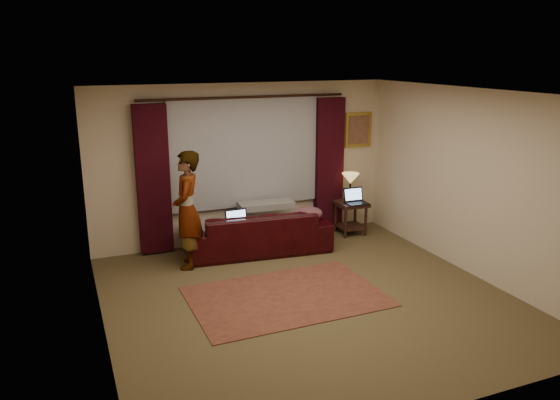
% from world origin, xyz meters
% --- Properties ---
extents(floor, '(5.00, 5.00, 0.01)m').
position_xyz_m(floor, '(0.00, 0.00, -0.01)').
color(floor, brown).
rests_on(floor, ground).
extents(ceiling, '(5.00, 5.00, 0.02)m').
position_xyz_m(ceiling, '(0.00, 0.00, 2.60)').
color(ceiling, silver).
rests_on(ceiling, ground).
extents(wall_back, '(5.00, 0.02, 2.60)m').
position_xyz_m(wall_back, '(0.00, 2.50, 1.30)').
color(wall_back, beige).
rests_on(wall_back, ground).
extents(wall_front, '(5.00, 0.02, 2.60)m').
position_xyz_m(wall_front, '(0.00, -2.50, 1.30)').
color(wall_front, beige).
rests_on(wall_front, ground).
extents(wall_left, '(0.02, 5.00, 2.60)m').
position_xyz_m(wall_left, '(-2.50, 0.00, 1.30)').
color(wall_left, beige).
rests_on(wall_left, ground).
extents(wall_right, '(0.02, 5.00, 2.60)m').
position_xyz_m(wall_right, '(2.50, 0.00, 1.30)').
color(wall_right, beige).
rests_on(wall_right, ground).
extents(sheer_curtain, '(2.50, 0.05, 1.80)m').
position_xyz_m(sheer_curtain, '(0.00, 2.44, 1.50)').
color(sheer_curtain, '#9E9EA5').
rests_on(sheer_curtain, wall_back).
extents(drape_left, '(0.50, 0.14, 2.30)m').
position_xyz_m(drape_left, '(-1.50, 2.39, 1.18)').
color(drape_left, black).
rests_on(drape_left, floor).
extents(drape_right, '(0.50, 0.14, 2.30)m').
position_xyz_m(drape_right, '(1.50, 2.39, 1.18)').
color(drape_right, black).
rests_on(drape_right, floor).
extents(curtain_rod, '(0.04, 0.04, 3.40)m').
position_xyz_m(curtain_rod, '(0.00, 2.39, 2.38)').
color(curtain_rod, black).
rests_on(curtain_rod, wall_back).
extents(picture_frame, '(0.50, 0.04, 0.60)m').
position_xyz_m(picture_frame, '(2.10, 2.47, 1.75)').
color(picture_frame, gold).
rests_on(picture_frame, wall_back).
extents(sofa, '(2.34, 1.20, 0.91)m').
position_xyz_m(sofa, '(-0.01, 1.87, 0.46)').
color(sofa, black).
rests_on(sofa, floor).
extents(throw_blanket, '(0.92, 0.42, 0.10)m').
position_xyz_m(throw_blanket, '(0.23, 2.12, 0.92)').
color(throw_blanket, gray).
rests_on(throw_blanket, sofa).
extents(clothing_pile, '(0.54, 0.43, 0.22)m').
position_xyz_m(clothing_pile, '(0.77, 1.71, 0.56)').
color(clothing_pile, brown).
rests_on(clothing_pile, sofa).
extents(laptop_sofa, '(0.37, 0.40, 0.25)m').
position_xyz_m(laptop_sofa, '(-0.34, 1.79, 0.58)').
color(laptop_sofa, black).
rests_on(laptop_sofa, sofa).
extents(area_rug, '(2.47, 1.66, 0.01)m').
position_xyz_m(area_rug, '(-0.25, 0.14, 0.01)').
color(area_rug, brown).
rests_on(area_rug, floor).
extents(end_table, '(0.52, 0.52, 0.58)m').
position_xyz_m(end_table, '(1.78, 2.08, 0.29)').
color(end_table, black).
rests_on(end_table, floor).
extents(tiffany_lamp, '(0.33, 0.33, 0.48)m').
position_xyz_m(tiffany_lamp, '(1.80, 2.16, 0.82)').
color(tiffany_lamp, olive).
rests_on(tiffany_lamp, end_table).
extents(laptop_table, '(0.36, 0.39, 0.26)m').
position_xyz_m(laptop_table, '(1.80, 1.92, 0.71)').
color(laptop_table, black).
rests_on(laptop_table, end_table).
extents(person, '(0.64, 0.64, 1.73)m').
position_xyz_m(person, '(-1.16, 1.66, 0.86)').
color(person, gray).
rests_on(person, floor).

